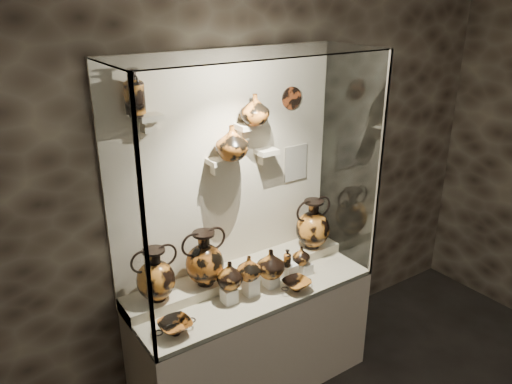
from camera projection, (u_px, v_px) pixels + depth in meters
wall_back at (226, 169)px, 3.39m from camera, size 5.00×0.02×3.20m
plinth at (253, 339)px, 3.59m from camera, size 1.70×0.60×0.80m
front_tier at (252, 290)px, 3.43m from camera, size 1.68×0.58×0.03m
rear_tier at (239, 274)px, 3.56m from camera, size 1.70×0.25×0.10m
back_panel at (226, 170)px, 3.38m from camera, size 1.70×0.03×1.60m
glass_front at (280, 198)px, 2.92m from camera, size 1.70×0.01×1.60m
glass_left at (123, 214)px, 2.70m from camera, size 0.01×0.60×1.60m
glass_right at (350, 160)px, 3.59m from camera, size 0.01×0.60×1.60m
glass_top at (252, 53)px, 2.85m from camera, size 1.70×0.60×0.01m
frame_post_left at (145, 234)px, 2.48m from camera, size 0.02×0.02×1.60m
frame_post_right at (379, 171)px, 3.36m from camera, size 0.02×0.02×1.60m
pedestal_a at (229, 295)px, 3.26m from camera, size 0.09×0.09×0.10m
pedestal_b at (250, 285)px, 3.34m from camera, size 0.09×0.09×0.13m
pedestal_c at (271, 280)px, 3.44m from camera, size 0.09×0.09×0.09m
pedestal_d at (289, 271)px, 3.51m from camera, size 0.09×0.09×0.12m
pedestal_e at (304, 268)px, 3.60m from camera, size 0.09×0.09×0.08m
bracket_ul at (150, 117)px, 2.87m from camera, size 0.14×0.12×0.04m
bracket_ca at (219, 161)px, 3.24m from camera, size 0.14×0.12×0.04m
bracket_cb at (244, 127)px, 3.27m from camera, size 0.10×0.12×0.04m
bracket_cc at (266, 151)px, 3.44m from camera, size 0.14×0.12×0.04m
amphora_left at (156, 274)px, 3.12m from camera, size 0.33×0.33×0.36m
amphora_mid at (204, 258)px, 3.28m from camera, size 0.33×0.33×0.39m
amphora_right at (313, 224)px, 3.77m from camera, size 0.33×0.33×0.39m
jug_a at (230, 275)px, 3.23m from camera, size 0.21×0.21×0.18m
jug_b at (249, 268)px, 3.26m from camera, size 0.21×0.21×0.17m
jug_c at (270, 263)px, 3.36m from camera, size 0.25×0.25×0.20m
jug_e at (301, 255)px, 3.55m from camera, size 0.16×0.16×0.13m
lekythos_small at (287, 257)px, 3.44m from camera, size 0.08×0.08×0.15m
kylix_left at (175, 326)px, 2.95m from camera, size 0.32×0.30×0.10m
kylix_right at (296, 284)px, 3.39m from camera, size 0.28×0.26×0.09m
lekythos_tall at (135, 90)px, 2.76m from camera, size 0.13×0.13×0.30m
ovoid_vase_a at (232, 142)px, 3.18m from camera, size 0.26×0.26×0.22m
ovoid_vase_b at (255, 109)px, 3.22m from camera, size 0.23×0.23×0.20m
wall_plate at (291, 98)px, 3.48m from camera, size 0.16×0.02×0.16m
info_placard at (296, 163)px, 3.70m from camera, size 0.20×0.01×0.27m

